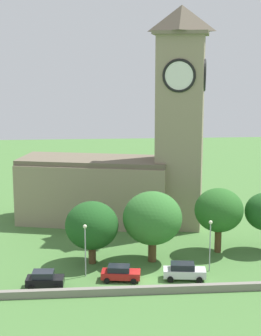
% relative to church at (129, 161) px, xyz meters
% --- Properties ---
extents(ground_plane, '(200.00, 200.00, 0.00)m').
position_rel_church_xyz_m(ground_plane, '(0.17, -7.60, -9.51)').
color(ground_plane, '#477538').
extents(church, '(28.88, 14.90, 31.72)m').
position_rel_church_xyz_m(church, '(0.00, 0.00, 0.00)').
color(church, gray).
rests_on(church, ground).
extents(quay_barrier, '(48.70, 0.70, 0.82)m').
position_rel_church_xyz_m(quay_barrier, '(0.17, -25.92, -9.11)').
color(quay_barrier, gray).
rests_on(quay_barrier, ground).
extents(car_black, '(4.13, 2.47, 1.88)m').
position_rel_church_xyz_m(car_black, '(-10.99, -23.45, -8.57)').
color(car_black, black).
rests_on(car_black, ground).
extents(car_red, '(4.54, 2.70, 1.71)m').
position_rel_church_xyz_m(car_red, '(-2.74, -22.12, -8.65)').
color(car_red, red).
rests_on(car_red, ground).
extents(car_white, '(4.91, 2.71, 1.90)m').
position_rel_church_xyz_m(car_white, '(4.37, -22.43, -8.55)').
color(car_white, silver).
rests_on(car_white, ground).
extents(streetlamp_west_mid, '(0.44, 0.44, 6.11)m').
position_rel_church_xyz_m(streetlamp_west_mid, '(-6.58, -20.60, -5.36)').
color(streetlamp_west_mid, '#9EA0A5').
rests_on(streetlamp_west_mid, ground).
extents(streetlamp_central, '(0.44, 0.44, 6.12)m').
position_rel_church_xyz_m(streetlamp_central, '(7.76, -20.25, -5.35)').
color(streetlamp_central, '#9EA0A5').
rests_on(streetlamp_central, ground).
extents(tree_riverside_east, '(7.16, 7.16, 8.69)m').
position_rel_church_xyz_m(tree_riverside_east, '(1.52, -16.50, -4.08)').
color(tree_riverside_east, brown).
rests_on(tree_riverside_east, ground).
extents(tree_riverside_west, '(6.17, 6.17, 8.31)m').
position_rel_church_xyz_m(tree_riverside_west, '(10.31, -13.89, -4.02)').
color(tree_riverside_west, brown).
rests_on(tree_riverside_west, ground).
extents(tree_by_tower, '(6.40, 6.40, 7.63)m').
position_rel_church_xyz_m(tree_by_tower, '(-5.77, -16.50, -4.80)').
color(tree_by_tower, brown).
rests_on(tree_by_tower, ground).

